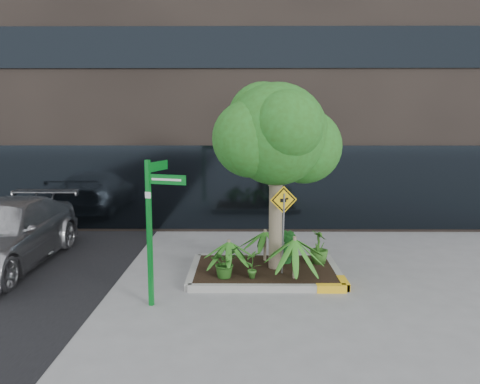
{
  "coord_description": "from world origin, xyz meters",
  "views": [
    {
      "loc": [
        -0.28,
        -9.84,
        3.38
      ],
      "look_at": [
        -0.35,
        0.2,
        1.9
      ],
      "focal_mm": 35.0,
      "sensor_mm": 36.0,
      "label": 1
    }
  ],
  "objects_px": {
    "street_sign_post": "(153,217)",
    "cattle_sign": "(283,215)",
    "parked_car": "(2,235)",
    "tree": "(276,134)"
  },
  "relations": [
    {
      "from": "tree",
      "to": "cattle_sign",
      "type": "relative_size",
      "value": 2.24
    },
    {
      "from": "parked_car",
      "to": "tree",
      "type": "bearing_deg",
      "value": -3.93
    },
    {
      "from": "tree",
      "to": "street_sign_post",
      "type": "xyz_separation_m",
      "value": [
        -2.37,
        -1.83,
        -1.45
      ]
    },
    {
      "from": "street_sign_post",
      "to": "cattle_sign",
      "type": "xyz_separation_m",
      "value": [
        2.5,
        1.36,
        -0.24
      ]
    },
    {
      "from": "street_sign_post",
      "to": "cattle_sign",
      "type": "bearing_deg",
      "value": 46.69
    },
    {
      "from": "parked_car",
      "to": "street_sign_post",
      "type": "height_order",
      "value": "street_sign_post"
    },
    {
      "from": "parked_car",
      "to": "cattle_sign",
      "type": "relative_size",
      "value": 2.78
    },
    {
      "from": "parked_car",
      "to": "street_sign_post",
      "type": "xyz_separation_m",
      "value": [
        4.03,
        -2.32,
        0.91
      ]
    },
    {
      "from": "parked_car",
      "to": "street_sign_post",
      "type": "distance_m",
      "value": 4.74
    },
    {
      "from": "tree",
      "to": "street_sign_post",
      "type": "relative_size",
      "value": 1.58
    }
  ]
}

